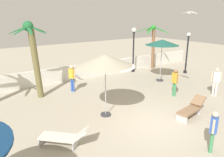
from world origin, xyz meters
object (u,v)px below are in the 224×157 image
(guest_1, at_px, (175,80))
(seagull_0, at_px, (190,13))
(palm_tree_0, at_px, (153,41))
(lounge_chair_1, at_px, (192,108))
(guest_3, at_px, (72,76))
(guest_2, at_px, (216,79))
(patio_umbrella_0, at_px, (162,43))
(lounge_chair_2, at_px, (65,137))
(lamp_post_1, at_px, (187,51))
(lamp_post_0, at_px, (134,45))
(patio_umbrella_2, at_px, (105,61))
(guest_0, at_px, (214,128))
(palm_tree_1, at_px, (33,51))

(guest_1, relative_size, seagull_0, 1.80)
(palm_tree_0, distance_m, lounge_chair_1, 9.86)
(guest_3, bearing_deg, guest_2, -39.68)
(patio_umbrella_0, relative_size, lounge_chair_2, 1.78)
(lamp_post_1, height_order, lounge_chair_2, lamp_post_1)
(patio_umbrella_0, height_order, lamp_post_0, lamp_post_0)
(patio_umbrella_2, xyz_separation_m, guest_1, (4.81, -0.11, -1.71))
(lamp_post_0, bearing_deg, lamp_post_1, -40.28)
(guest_2, relative_size, guest_3, 1.01)
(lamp_post_0, height_order, guest_0, lamp_post_0)
(guest_1, distance_m, seagull_0, 3.88)
(patio_umbrella_0, height_order, lounge_chair_1, patio_umbrella_0)
(palm_tree_1, bearing_deg, guest_0, -68.13)
(patio_umbrella_0, distance_m, guest_2, 4.40)
(seagull_0, bearing_deg, lamp_post_0, 74.10)
(lamp_post_0, bearing_deg, lounge_chair_1, -110.90)
(patio_umbrella_2, bearing_deg, guest_2, -12.24)
(patio_umbrella_2, xyz_separation_m, lounge_chair_2, (-2.65, -1.31, -2.31))
(patio_umbrella_0, bearing_deg, guest_2, -84.17)
(guest_0, height_order, guest_1, guest_1)
(palm_tree_0, height_order, guest_1, palm_tree_0)
(palm_tree_1, distance_m, guest_0, 9.67)
(guest_2, bearing_deg, guest_1, 145.60)
(palm_tree_0, relative_size, seagull_0, 4.19)
(lamp_post_1, distance_m, lounge_chair_1, 8.44)
(lamp_post_1, xyz_separation_m, guest_2, (-2.96, -4.38, -0.80))
(palm_tree_1, distance_m, lamp_post_0, 8.61)
(guest_0, bearing_deg, palm_tree_1, 111.87)
(lamp_post_0, bearing_deg, patio_umbrella_0, -91.01)
(guest_0, bearing_deg, patio_umbrella_0, 55.53)
(patio_umbrella_0, xyz_separation_m, lamp_post_0, (0.06, 3.17, -0.52))
(lounge_chair_2, bearing_deg, palm_tree_0, 31.73)
(patio_umbrella_2, xyz_separation_m, palm_tree_1, (-2.02, 4.25, 0.03))
(palm_tree_0, distance_m, guest_0, 12.56)
(lounge_chair_1, relative_size, seagull_0, 2.10)
(lounge_chair_1, xyz_separation_m, lounge_chair_2, (-6.01, 1.08, -0.01))
(guest_2, distance_m, seagull_0, 4.40)
(lounge_chair_2, bearing_deg, patio_umbrella_2, 26.26)
(lamp_post_0, height_order, guest_2, lamp_post_0)
(lounge_chair_2, bearing_deg, guest_1, 9.14)
(guest_0, distance_m, seagull_0, 6.15)
(patio_umbrella_0, xyz_separation_m, lamp_post_1, (3.37, 0.35, -0.93))
(patio_umbrella_0, distance_m, guest_1, 3.58)
(patio_umbrella_0, relative_size, guest_2, 1.78)
(patio_umbrella_2, xyz_separation_m, lamp_post_0, (6.45, 5.71, -0.43))
(lounge_chair_1, relative_size, guest_0, 1.24)
(lounge_chair_1, bearing_deg, lounge_chair_2, 169.85)
(patio_umbrella_2, bearing_deg, lamp_post_1, 16.53)
(guest_1, height_order, guest_2, guest_2)
(guest_2, height_order, seagull_0, seagull_0)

